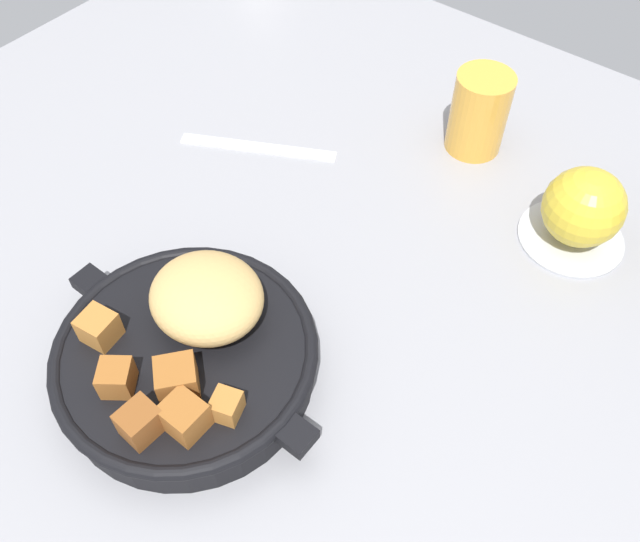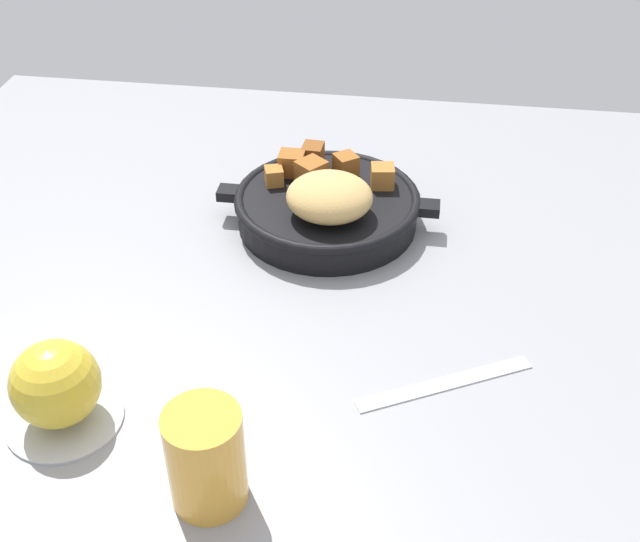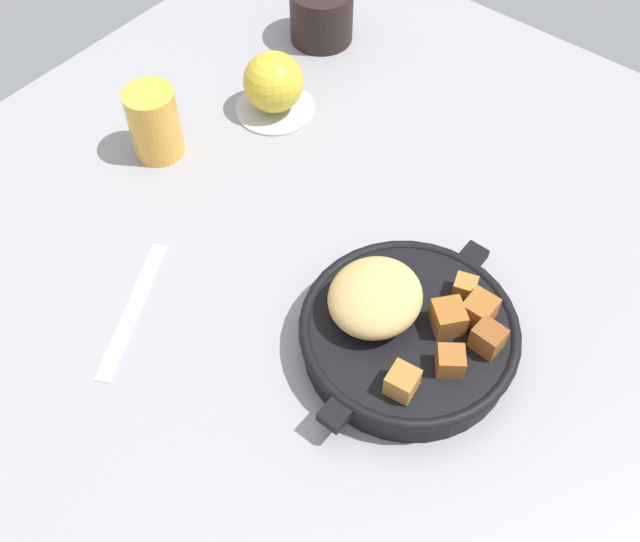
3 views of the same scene
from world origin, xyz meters
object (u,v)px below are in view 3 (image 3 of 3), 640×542
(cast_iron_skillet, at_px, (405,329))
(butter_knife, at_px, (133,308))
(red_apple, at_px, (273,82))
(juice_glass_amber, at_px, (154,123))
(coffee_mug_dark, at_px, (321,15))

(cast_iron_skillet, height_order, butter_knife, cast_iron_skillet)
(red_apple, bearing_deg, juice_glass_amber, 157.60)
(red_apple, relative_size, butter_knife, 0.44)
(butter_knife, xyz_separation_m, coffee_mug_dark, (0.49, 0.14, 0.04))
(cast_iron_skillet, relative_size, coffee_mug_dark, 2.95)
(red_apple, height_order, coffee_mug_dark, red_apple)
(red_apple, relative_size, juice_glass_amber, 0.85)
(cast_iron_skillet, xyz_separation_m, butter_knife, (-0.14, 0.25, -0.03))
(cast_iron_skillet, distance_m, coffee_mug_dark, 0.52)
(coffee_mug_dark, bearing_deg, cast_iron_skillet, -131.91)
(cast_iron_skillet, xyz_separation_m, coffee_mug_dark, (0.35, 0.39, 0.01))
(butter_knife, relative_size, juice_glass_amber, 1.94)
(cast_iron_skillet, relative_size, juice_glass_amber, 2.89)
(butter_knife, distance_m, coffee_mug_dark, 0.51)
(butter_knife, bearing_deg, cast_iron_skillet, -87.38)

